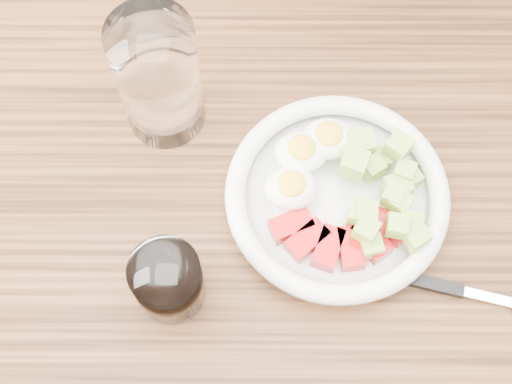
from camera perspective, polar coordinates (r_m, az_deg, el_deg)
ground at (r=1.51m, az=0.39°, el=-12.17°), size 4.00×4.00×0.00m
dining_table at (r=0.86m, az=0.67°, el=-3.99°), size 1.50×0.90×0.77m
bowl at (r=0.75m, az=6.52°, el=-0.17°), size 0.24×0.24×0.06m
fork at (r=0.76m, az=14.73°, el=-7.35°), size 0.20×0.06×0.01m
water_glass at (r=0.75m, az=-7.80°, el=9.03°), size 0.09×0.09×0.16m
coffee_glass at (r=0.70m, az=-7.04°, el=-7.13°), size 0.07×0.07×0.08m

